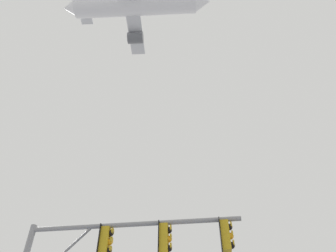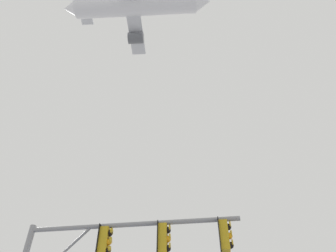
# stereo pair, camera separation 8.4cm
# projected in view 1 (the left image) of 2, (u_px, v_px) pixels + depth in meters

# --- Properties ---
(airplane) EXTENTS (22.34, 17.27, 6.11)m
(airplane) POSITION_uv_depth(u_px,v_px,m) (136.00, 5.00, 49.42)
(airplane) COLOR white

